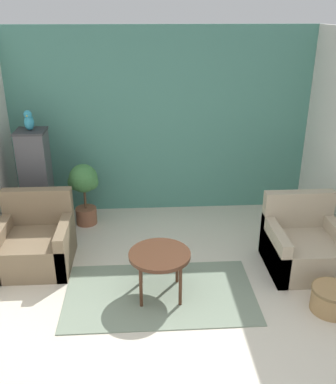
{
  "coord_description": "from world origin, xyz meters",
  "views": [
    {
      "loc": [
        -0.28,
        -2.91,
        2.88
      ],
      "look_at": [
        0.0,
        1.56,
        0.94
      ],
      "focal_mm": 40.0,
      "sensor_mm": 36.0,
      "label": 1
    }
  ],
  "objects_px": {
    "armchair_left": "(36,244)",
    "potted_plant": "(84,187)",
    "armchair_right": "(304,247)",
    "coffee_table": "(160,257)",
    "birdcage": "(37,185)",
    "wicker_basket": "(332,298)",
    "parrot": "(29,121)"
  },
  "relations": [
    {
      "from": "armchair_left",
      "to": "armchair_right",
      "type": "relative_size",
      "value": 1.0
    },
    {
      "from": "potted_plant",
      "to": "parrot",
      "type": "bearing_deg",
      "value": -174.48
    },
    {
      "from": "armchair_left",
      "to": "birdcage",
      "type": "relative_size",
      "value": 0.6
    },
    {
      "from": "armchair_right",
      "to": "parrot",
      "type": "bearing_deg",
      "value": 159.53
    },
    {
      "from": "birdcage",
      "to": "armchair_left",
      "type": "bearing_deg",
      "value": -81.58
    },
    {
      "from": "coffee_table",
      "to": "wicker_basket",
      "type": "height_order",
      "value": "coffee_table"
    },
    {
      "from": "armchair_right",
      "to": "wicker_basket",
      "type": "xyz_separation_m",
      "value": [
        0.02,
        -0.81,
        -0.13
      ]
    },
    {
      "from": "birdcage",
      "to": "potted_plant",
      "type": "distance_m",
      "value": 0.63
    },
    {
      "from": "birdcage",
      "to": "armchair_right",
      "type": "bearing_deg",
      "value": -20.44
    },
    {
      "from": "coffee_table",
      "to": "potted_plant",
      "type": "xyz_separation_m",
      "value": [
        -0.99,
        1.75,
        0.1
      ]
    },
    {
      "from": "armchair_right",
      "to": "birdcage",
      "type": "distance_m",
      "value": 3.58
    },
    {
      "from": "armchair_right",
      "to": "parrot",
      "type": "height_order",
      "value": "parrot"
    },
    {
      "from": "coffee_table",
      "to": "potted_plant",
      "type": "relative_size",
      "value": 0.73
    },
    {
      "from": "armchair_left",
      "to": "potted_plant",
      "type": "distance_m",
      "value": 1.17
    },
    {
      "from": "parrot",
      "to": "potted_plant",
      "type": "distance_m",
      "value": 1.15
    },
    {
      "from": "birdcage",
      "to": "wicker_basket",
      "type": "distance_m",
      "value": 3.96
    },
    {
      "from": "coffee_table",
      "to": "birdcage",
      "type": "bearing_deg",
      "value": 133.65
    },
    {
      "from": "birdcage",
      "to": "parrot",
      "type": "bearing_deg",
      "value": 90.0
    },
    {
      "from": "potted_plant",
      "to": "armchair_right",
      "type": "bearing_deg",
      "value": -25.67
    },
    {
      "from": "armchair_left",
      "to": "wicker_basket",
      "type": "xyz_separation_m",
      "value": [
        3.21,
        -1.09,
        -0.13
      ]
    },
    {
      "from": "birdcage",
      "to": "wicker_basket",
      "type": "bearing_deg",
      "value": -31.54
    },
    {
      "from": "coffee_table",
      "to": "armchair_left",
      "type": "xyz_separation_m",
      "value": [
        -1.46,
        0.72,
        -0.2
      ]
    },
    {
      "from": "coffee_table",
      "to": "parrot",
      "type": "height_order",
      "value": "parrot"
    },
    {
      "from": "parrot",
      "to": "wicker_basket",
      "type": "relative_size",
      "value": 0.62
    },
    {
      "from": "coffee_table",
      "to": "armchair_right",
      "type": "relative_size",
      "value": 0.77
    },
    {
      "from": "coffee_table",
      "to": "birdcage",
      "type": "height_order",
      "value": "birdcage"
    },
    {
      "from": "armchair_right",
      "to": "potted_plant",
      "type": "xyz_separation_m",
      "value": [
        -2.72,
        1.31,
        0.3
      ]
    },
    {
      "from": "birdcage",
      "to": "potted_plant",
      "type": "bearing_deg",
      "value": 5.73
    },
    {
      "from": "wicker_basket",
      "to": "armchair_left",
      "type": "bearing_deg",
      "value": 161.21
    },
    {
      "from": "potted_plant",
      "to": "armchair_left",
      "type": "bearing_deg",
      "value": -114.9
    },
    {
      "from": "armchair_left",
      "to": "wicker_basket",
      "type": "relative_size",
      "value": 1.97
    },
    {
      "from": "coffee_table",
      "to": "armchair_left",
      "type": "distance_m",
      "value": 1.64
    }
  ]
}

